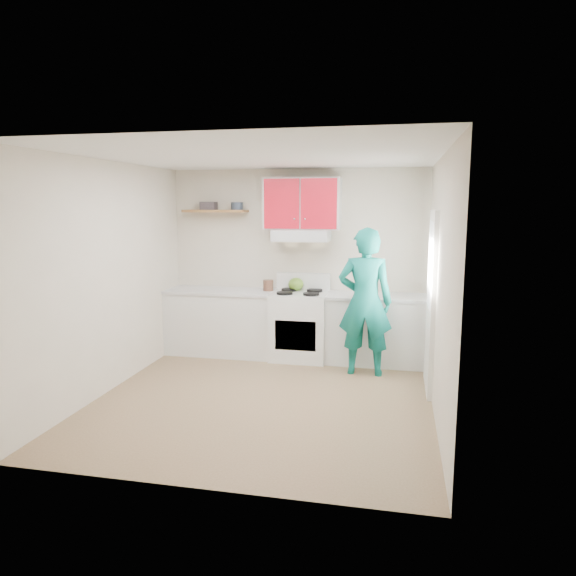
% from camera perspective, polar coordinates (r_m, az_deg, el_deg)
% --- Properties ---
extents(floor, '(3.80, 3.80, 0.00)m').
position_cam_1_polar(floor, '(5.88, -2.59, -11.93)').
color(floor, brown).
rests_on(floor, ground).
extents(ceiling, '(3.60, 3.80, 0.04)m').
position_cam_1_polar(ceiling, '(5.51, -2.79, 14.20)').
color(ceiling, white).
rests_on(ceiling, floor).
extents(back_wall, '(3.60, 0.04, 2.60)m').
position_cam_1_polar(back_wall, '(7.39, 1.02, 2.81)').
color(back_wall, beige).
rests_on(back_wall, floor).
extents(front_wall, '(3.60, 0.04, 2.60)m').
position_cam_1_polar(front_wall, '(3.77, -9.96, -3.44)').
color(front_wall, beige).
rests_on(front_wall, floor).
extents(left_wall, '(0.04, 3.80, 2.60)m').
position_cam_1_polar(left_wall, '(6.25, -18.89, 1.16)').
color(left_wall, beige).
rests_on(left_wall, floor).
extents(right_wall, '(0.04, 3.80, 2.60)m').
position_cam_1_polar(right_wall, '(5.39, 16.18, 0.10)').
color(right_wall, beige).
rests_on(right_wall, floor).
extents(door, '(0.05, 0.85, 2.05)m').
position_cam_1_polar(door, '(6.12, 15.36, -1.43)').
color(door, white).
rests_on(door, floor).
extents(door_glass, '(0.01, 0.55, 0.95)m').
position_cam_1_polar(door_glass, '(6.06, 15.27, 2.53)').
color(door_glass, white).
rests_on(door_glass, door).
extents(counter_left, '(1.52, 0.60, 0.90)m').
position_cam_1_polar(counter_left, '(7.51, -7.27, -3.74)').
color(counter_left, silver).
rests_on(counter_left, floor).
extents(counter_right, '(1.32, 0.60, 0.90)m').
position_cam_1_polar(counter_right, '(7.11, 9.62, -4.52)').
color(counter_right, silver).
rests_on(counter_right, floor).
extents(stove, '(0.76, 0.65, 0.92)m').
position_cam_1_polar(stove, '(7.20, 1.29, -4.15)').
color(stove, white).
rests_on(stove, floor).
extents(range_hood, '(0.76, 0.44, 0.15)m').
position_cam_1_polar(range_hood, '(7.12, 1.49, 5.76)').
color(range_hood, silver).
rests_on(range_hood, back_wall).
extents(upper_cabinets, '(1.02, 0.33, 0.70)m').
position_cam_1_polar(upper_cabinets, '(7.16, 1.58, 9.18)').
color(upper_cabinets, red).
rests_on(upper_cabinets, back_wall).
extents(shelf, '(0.90, 0.30, 0.04)m').
position_cam_1_polar(shelf, '(7.50, -7.94, 8.33)').
color(shelf, brown).
rests_on(shelf, back_wall).
extents(books, '(0.22, 0.16, 0.11)m').
position_cam_1_polar(books, '(7.54, -8.67, 8.88)').
color(books, '#41393E').
rests_on(books, shelf).
extents(tin, '(0.22, 0.22, 0.11)m').
position_cam_1_polar(tin, '(7.39, -5.58, 8.91)').
color(tin, '#333D4C').
rests_on(tin, shelf).
extents(kettle, '(0.24, 0.24, 0.18)m').
position_cam_1_polar(kettle, '(7.27, 0.87, 0.42)').
color(kettle, '#568124').
rests_on(kettle, stove).
extents(crock, '(0.17, 0.17, 0.17)m').
position_cam_1_polar(crock, '(7.27, -2.18, 0.21)').
color(crock, '#4E3022').
rests_on(crock, counter_left).
extents(cutting_board, '(0.37, 0.31, 0.02)m').
position_cam_1_polar(cutting_board, '(7.03, 6.65, -0.80)').
color(cutting_board, olive).
rests_on(cutting_board, counter_right).
extents(silicone_mat, '(0.37, 0.33, 0.01)m').
position_cam_1_polar(silicone_mat, '(7.00, 13.09, -1.07)').
color(silicone_mat, red).
rests_on(silicone_mat, counter_right).
extents(person, '(0.67, 0.44, 1.84)m').
position_cam_1_polar(person, '(6.52, 8.42, -1.51)').
color(person, '#0B6A60').
rests_on(person, floor).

